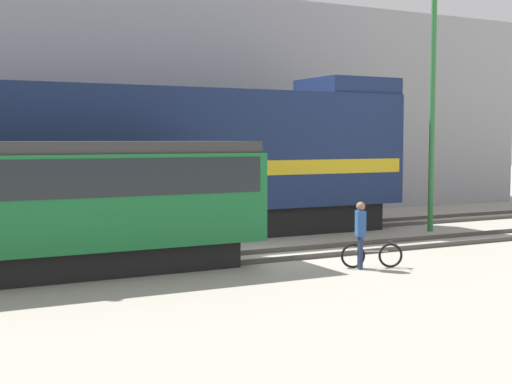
% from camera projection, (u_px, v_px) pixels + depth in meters
% --- Properties ---
extents(ground_plane, '(120.00, 120.00, 0.00)m').
position_uv_depth(ground_plane, '(258.00, 255.00, 20.61)').
color(ground_plane, '#9E998C').
extents(track_near, '(60.00, 1.50, 0.14)m').
position_uv_depth(track_near, '(267.00, 256.00, 20.13)').
color(track_near, '#47423D').
rests_on(track_near, ground).
extents(track_far, '(60.00, 1.51, 0.14)m').
position_uv_depth(track_far, '(200.00, 235.00, 24.36)').
color(track_far, '#47423D').
rests_on(track_far, ground).
extents(building_backdrop, '(40.78, 6.00, 9.51)m').
position_uv_depth(building_backdrop, '(126.00, 107.00, 31.29)').
color(building_backdrop, '#99999E').
rests_on(building_backdrop, ground).
extents(freight_locomotive, '(18.31, 3.04, 5.59)m').
position_uv_depth(freight_locomotive, '(158.00, 161.00, 23.48)').
color(freight_locomotive, black).
rests_on(freight_locomotive, ground).
extents(streetcar, '(10.97, 2.54, 3.30)m').
position_uv_depth(streetcar, '(43.00, 200.00, 17.15)').
color(streetcar, black).
rests_on(streetcar, ground).
extents(bicycle, '(1.54, 0.75, 0.71)m').
position_uv_depth(bicycle, '(372.00, 255.00, 18.56)').
color(bicycle, black).
rests_on(bicycle, ground).
extents(person, '(0.34, 0.42, 1.75)m').
position_uv_depth(person, '(360.00, 228.00, 18.34)').
color(person, '#232D4C').
rests_on(person, ground).
extents(utility_pole_center, '(0.20, 0.20, 9.30)m').
position_uv_depth(utility_pole_center, '(432.00, 103.00, 25.64)').
color(utility_pole_center, '#2D7238').
rests_on(utility_pole_center, ground).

